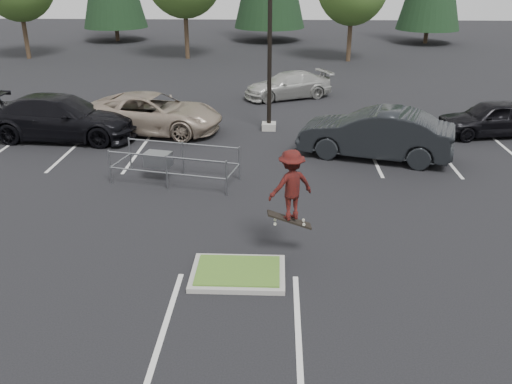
{
  "coord_description": "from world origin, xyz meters",
  "views": [
    {
      "loc": [
        0.87,
        -10.92,
        6.83
      ],
      "look_at": [
        0.36,
        1.5,
        1.51
      ],
      "focal_mm": 38.0,
      "sensor_mm": 36.0,
      "label": 1
    }
  ],
  "objects_px": {
    "light_pole": "(270,21)",
    "car_l_black": "(61,118)",
    "cart_corral": "(162,160)",
    "car_r_charc": "(375,133)",
    "car_far_silver": "(289,85)",
    "car_r_black": "(493,118)",
    "car_l_tan": "(152,113)",
    "skateboarder": "(290,185)"
  },
  "relations": [
    {
      "from": "car_far_silver",
      "to": "cart_corral",
      "type": "bearing_deg",
      "value": -43.98
    },
    {
      "from": "skateboarder",
      "to": "car_r_charc",
      "type": "relative_size",
      "value": 0.36
    },
    {
      "from": "light_pole",
      "to": "car_l_black",
      "type": "height_order",
      "value": "light_pole"
    },
    {
      "from": "car_l_tan",
      "to": "car_far_silver",
      "type": "xyz_separation_m",
      "value": [
        5.98,
        6.5,
        -0.14
      ]
    },
    {
      "from": "cart_corral",
      "to": "skateboarder",
      "type": "xyz_separation_m",
      "value": [
        4.15,
        -4.93,
        1.18
      ]
    },
    {
      "from": "car_r_charc",
      "to": "car_far_silver",
      "type": "distance_m",
      "value": 9.92
    },
    {
      "from": "car_r_charc",
      "to": "car_l_tan",
      "type": "bearing_deg",
      "value": -91.5
    },
    {
      "from": "cart_corral",
      "to": "car_l_black",
      "type": "distance_m",
      "value": 6.71
    },
    {
      "from": "car_l_black",
      "to": "car_r_charc",
      "type": "xyz_separation_m",
      "value": [
        12.5,
        -1.8,
        0.02
      ]
    },
    {
      "from": "car_l_black",
      "to": "car_r_charc",
      "type": "height_order",
      "value": "car_r_charc"
    },
    {
      "from": "light_pole",
      "to": "car_l_tan",
      "type": "bearing_deg",
      "value": -174.29
    },
    {
      "from": "car_r_black",
      "to": "car_l_black",
      "type": "bearing_deg",
      "value": -95.66
    },
    {
      "from": "skateboarder",
      "to": "light_pole",
      "type": "bearing_deg",
      "value": -113.41
    },
    {
      "from": "car_r_black",
      "to": "car_far_silver",
      "type": "xyz_separation_m",
      "value": [
        -8.4,
        6.5,
        -0.06
      ]
    },
    {
      "from": "cart_corral",
      "to": "car_r_black",
      "type": "bearing_deg",
      "value": 36.01
    },
    {
      "from": "light_pole",
      "to": "car_l_tan",
      "type": "xyz_separation_m",
      "value": [
        -5.0,
        -0.5,
        -3.73
      ]
    },
    {
      "from": "light_pole",
      "to": "car_r_black",
      "type": "bearing_deg",
      "value": -3.05
    },
    {
      "from": "car_l_tan",
      "to": "car_r_black",
      "type": "distance_m",
      "value": 14.38
    },
    {
      "from": "light_pole",
      "to": "car_far_silver",
      "type": "xyz_separation_m",
      "value": [
        0.98,
        6.0,
        -3.87
      ]
    },
    {
      "from": "light_pole",
      "to": "skateboarder",
      "type": "bearing_deg",
      "value": -86.36
    },
    {
      "from": "light_pole",
      "to": "car_l_black",
      "type": "distance_m",
      "value": 9.4
    },
    {
      "from": "car_l_tan",
      "to": "car_l_black",
      "type": "relative_size",
      "value": 0.96
    },
    {
      "from": "car_r_charc",
      "to": "cart_corral",
      "type": "bearing_deg",
      "value": -53.98
    },
    {
      "from": "car_l_tan",
      "to": "car_r_charc",
      "type": "bearing_deg",
      "value": -98.96
    },
    {
      "from": "cart_corral",
      "to": "skateboarder",
      "type": "height_order",
      "value": "skateboarder"
    },
    {
      "from": "cart_corral",
      "to": "car_r_charc",
      "type": "relative_size",
      "value": 0.77
    },
    {
      "from": "cart_corral",
      "to": "car_l_tan",
      "type": "bearing_deg",
      "value": 118.09
    },
    {
      "from": "light_pole",
      "to": "car_l_tan",
      "type": "distance_m",
      "value": 6.26
    },
    {
      "from": "car_l_black",
      "to": "car_far_silver",
      "type": "height_order",
      "value": "car_l_black"
    },
    {
      "from": "cart_corral",
      "to": "skateboarder",
      "type": "relative_size",
      "value": 2.13
    },
    {
      "from": "light_pole",
      "to": "skateboarder",
      "type": "xyz_separation_m",
      "value": [
        0.7,
        -11.0,
        -2.65
      ]
    },
    {
      "from": "light_pole",
      "to": "car_r_black",
      "type": "relative_size",
      "value": 2.29
    },
    {
      "from": "light_pole",
      "to": "skateboarder",
      "type": "relative_size",
      "value": 5.01
    },
    {
      "from": "car_r_black",
      "to": "car_r_charc",
      "type": "bearing_deg",
      "value": -70.62
    },
    {
      "from": "car_r_charc",
      "to": "car_far_silver",
      "type": "bearing_deg",
      "value": -145.65
    },
    {
      "from": "skateboarder",
      "to": "car_far_silver",
      "type": "height_order",
      "value": "skateboarder"
    },
    {
      "from": "car_r_charc",
      "to": "light_pole",
      "type": "bearing_deg",
      "value": -114.12
    },
    {
      "from": "light_pole",
      "to": "cart_corral",
      "type": "xyz_separation_m",
      "value": [
        -3.45,
        -6.07,
        -3.83
      ]
    },
    {
      "from": "car_l_black",
      "to": "car_r_black",
      "type": "relative_size",
      "value": 1.41
    },
    {
      "from": "skateboarder",
      "to": "car_r_black",
      "type": "bearing_deg",
      "value": -156.63
    },
    {
      "from": "car_r_black",
      "to": "light_pole",
      "type": "bearing_deg",
      "value": -102.38
    },
    {
      "from": "cart_corral",
      "to": "car_r_charc",
      "type": "distance_m",
      "value": 7.9
    }
  ]
}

